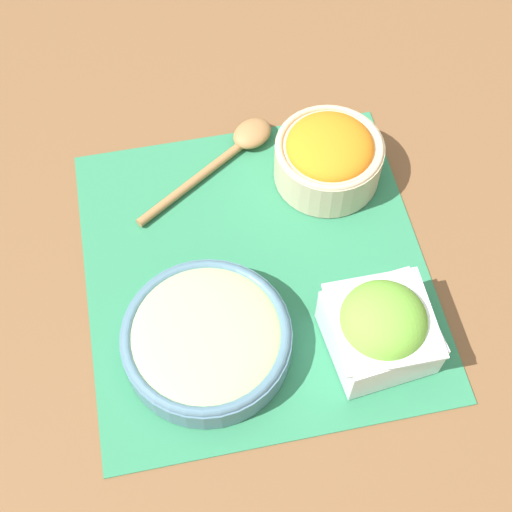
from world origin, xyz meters
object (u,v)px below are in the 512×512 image
Objects in this scene: wooden_spoon at (236,147)px; lettuce_bowl at (381,327)px; carrot_bowl at (329,156)px; cucumber_bowl at (207,338)px.

lettuce_bowl is at bearing 19.20° from wooden_spoon.
lettuce_bowl is (0.25, -0.00, 0.01)m from carrot_bowl.
cucumber_bowl is at bearing -42.31° from carrot_bowl.
lettuce_bowl is at bearing 80.14° from cucumber_bowl.
wooden_spoon is at bearing -160.80° from lettuce_bowl.
carrot_bowl is 1.16× the size of lettuce_bowl.
carrot_bowl is 0.13m from wooden_spoon.
lettuce_bowl reaches higher than wooden_spoon.
lettuce_bowl is 0.34m from wooden_spoon.
carrot_bowl is 0.25m from lettuce_bowl.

